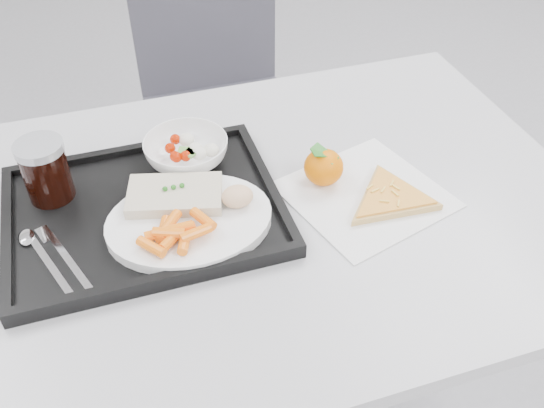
{
  "coord_description": "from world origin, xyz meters",
  "views": [
    {
      "loc": [
        -0.19,
        -0.45,
        1.44
      ],
      "look_at": [
        0.04,
        0.27,
        0.77
      ],
      "focal_mm": 40.0,
      "sensor_mm": 36.0,
      "label": 1
    }
  ],
  "objects_px": {
    "cola_glass": "(45,170)",
    "tray": "(145,212)",
    "chair": "(217,82)",
    "tangerine": "(324,167)",
    "pizza_slice": "(391,198)",
    "table": "(244,236)",
    "salad_bowl": "(186,151)",
    "dinner_plate": "(190,221)"
  },
  "relations": [
    {
      "from": "pizza_slice",
      "to": "chair",
      "type": "bearing_deg",
      "value": 97.4
    },
    {
      "from": "dinner_plate",
      "to": "salad_bowl",
      "type": "relative_size",
      "value": 1.78
    },
    {
      "from": "tray",
      "to": "dinner_plate",
      "type": "distance_m",
      "value": 0.09
    },
    {
      "from": "tangerine",
      "to": "salad_bowl",
      "type": "bearing_deg",
      "value": 152.38
    },
    {
      "from": "table",
      "to": "tangerine",
      "type": "xyz_separation_m",
      "value": [
        0.16,
        0.02,
        0.1
      ]
    },
    {
      "from": "table",
      "to": "salad_bowl",
      "type": "bearing_deg",
      "value": 115.28
    },
    {
      "from": "cola_glass",
      "to": "chair",
      "type": "bearing_deg",
      "value": 56.47
    },
    {
      "from": "salad_bowl",
      "to": "table",
      "type": "bearing_deg",
      "value": -64.72
    },
    {
      "from": "salad_bowl",
      "to": "tangerine",
      "type": "height_order",
      "value": "tangerine"
    },
    {
      "from": "cola_glass",
      "to": "pizza_slice",
      "type": "xyz_separation_m",
      "value": [
        0.55,
        -0.18,
        -0.06
      ]
    },
    {
      "from": "chair",
      "to": "dinner_plate",
      "type": "distance_m",
      "value": 0.88
    },
    {
      "from": "chair",
      "to": "cola_glass",
      "type": "bearing_deg",
      "value": -123.53
    },
    {
      "from": "table",
      "to": "tray",
      "type": "xyz_separation_m",
      "value": [
        -0.16,
        0.03,
        0.08
      ]
    },
    {
      "from": "cola_glass",
      "to": "pizza_slice",
      "type": "height_order",
      "value": "cola_glass"
    },
    {
      "from": "tray",
      "to": "salad_bowl",
      "type": "bearing_deg",
      "value": 47.53
    },
    {
      "from": "cola_glass",
      "to": "tangerine",
      "type": "xyz_separation_m",
      "value": [
        0.46,
        -0.09,
        -0.04
      ]
    },
    {
      "from": "table",
      "to": "cola_glass",
      "type": "bearing_deg",
      "value": 158.99
    },
    {
      "from": "salad_bowl",
      "to": "chair",
      "type": "bearing_deg",
      "value": 72.57
    },
    {
      "from": "cola_glass",
      "to": "dinner_plate",
      "type": "bearing_deg",
      "value": -34.98
    },
    {
      "from": "tangerine",
      "to": "chair",
      "type": "bearing_deg",
      "value": 91.41
    },
    {
      "from": "tangerine",
      "to": "table",
      "type": "bearing_deg",
      "value": -171.53
    },
    {
      "from": "dinner_plate",
      "to": "tangerine",
      "type": "relative_size",
      "value": 3.31
    },
    {
      "from": "cola_glass",
      "to": "pizza_slice",
      "type": "relative_size",
      "value": 0.42
    },
    {
      "from": "chair",
      "to": "tangerine",
      "type": "distance_m",
      "value": 0.8
    },
    {
      "from": "tray",
      "to": "cola_glass",
      "type": "xyz_separation_m",
      "value": [
        -0.14,
        0.08,
        0.06
      ]
    },
    {
      "from": "cola_glass",
      "to": "salad_bowl",
      "type": "bearing_deg",
      "value": 5.2
    },
    {
      "from": "salad_bowl",
      "to": "pizza_slice",
      "type": "distance_m",
      "value": 0.37
    },
    {
      "from": "chair",
      "to": "cola_glass",
      "type": "distance_m",
      "value": 0.85
    },
    {
      "from": "tray",
      "to": "cola_glass",
      "type": "height_order",
      "value": "cola_glass"
    },
    {
      "from": "cola_glass",
      "to": "tray",
      "type": "bearing_deg",
      "value": -30.34
    },
    {
      "from": "dinner_plate",
      "to": "salad_bowl",
      "type": "xyz_separation_m",
      "value": [
        0.03,
        0.17,
        0.01
      ]
    },
    {
      "from": "dinner_plate",
      "to": "tray",
      "type": "bearing_deg",
      "value": 136.45
    },
    {
      "from": "dinner_plate",
      "to": "tangerine",
      "type": "height_order",
      "value": "tangerine"
    },
    {
      "from": "tray",
      "to": "pizza_slice",
      "type": "relative_size",
      "value": 1.75
    },
    {
      "from": "chair",
      "to": "salad_bowl",
      "type": "bearing_deg",
      "value": -107.43
    },
    {
      "from": "salad_bowl",
      "to": "pizza_slice",
      "type": "height_order",
      "value": "salad_bowl"
    },
    {
      "from": "tray",
      "to": "tangerine",
      "type": "distance_m",
      "value": 0.32
    },
    {
      "from": "table",
      "to": "tray",
      "type": "height_order",
      "value": "tray"
    },
    {
      "from": "tray",
      "to": "tangerine",
      "type": "height_order",
      "value": "tangerine"
    },
    {
      "from": "table",
      "to": "salad_bowl",
      "type": "distance_m",
      "value": 0.19
    },
    {
      "from": "pizza_slice",
      "to": "cola_glass",
      "type": "bearing_deg",
      "value": 161.92
    },
    {
      "from": "tray",
      "to": "salad_bowl",
      "type": "relative_size",
      "value": 2.96
    }
  ]
}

